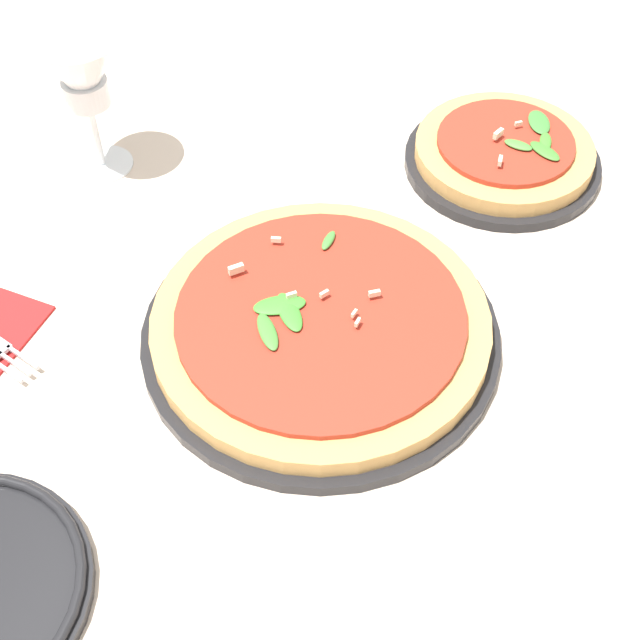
{
  "coord_description": "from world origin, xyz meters",
  "views": [
    {
      "loc": [
        0.12,
        -0.5,
        0.62
      ],
      "look_at": [
        0.02,
        -0.0,
        0.03
      ],
      "focal_mm": 50.0,
      "sensor_mm": 36.0,
      "label": 1
    }
  ],
  "objects": [
    {
      "name": "pizza_personal_side",
      "position": [
        0.16,
        0.27,
        0.02
      ],
      "size": [
        0.21,
        0.21,
        0.05
      ],
      "color": "black",
      "rests_on": "ground_plane"
    },
    {
      "name": "pizza_arugula_main",
      "position": [
        0.02,
        -0.0,
        0.02
      ],
      "size": [
        0.32,
        0.32,
        0.05
      ],
      "color": "black",
      "rests_on": "ground_plane"
    },
    {
      "name": "ground_plane",
      "position": [
        0.0,
        0.0,
        0.0
      ],
      "size": [
        6.0,
        6.0,
        0.0
      ],
      "primitive_type": "plane",
      "color": "beige"
    },
    {
      "name": "wine_glass",
      "position": [
        -0.26,
        0.19,
        0.11
      ],
      "size": [
        0.08,
        0.08,
        0.15
      ],
      "color": "white",
      "rests_on": "ground_plane"
    }
  ]
}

